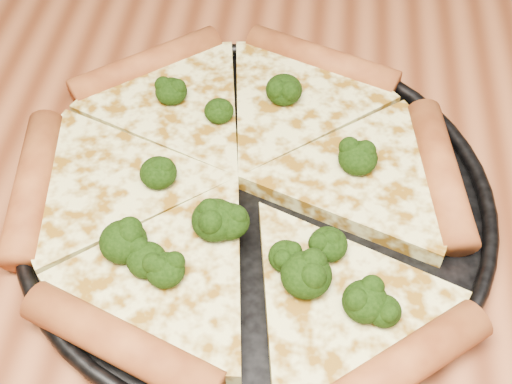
# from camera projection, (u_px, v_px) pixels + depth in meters

# --- Properties ---
(dining_table) EXTENTS (1.20, 0.90, 0.75)m
(dining_table) POSITION_uv_depth(u_px,v_px,m) (311.00, 361.00, 0.54)
(dining_table) COLOR brown
(dining_table) RESTS_ON ground
(pizza_pan) EXTENTS (0.36, 0.36, 0.02)m
(pizza_pan) POSITION_uv_depth(u_px,v_px,m) (256.00, 199.00, 0.52)
(pizza_pan) COLOR black
(pizza_pan) RESTS_ON dining_table
(pizza) EXTENTS (0.36, 0.38, 0.03)m
(pizza) POSITION_uv_depth(u_px,v_px,m) (242.00, 183.00, 0.52)
(pizza) COLOR #E1DC8A
(pizza) RESTS_ON pizza_pan
(broccoli_florets) EXTENTS (0.20, 0.22, 0.03)m
(broccoli_florets) POSITION_uv_depth(u_px,v_px,m) (246.00, 211.00, 0.49)
(broccoli_florets) COLOR black
(broccoli_florets) RESTS_ON pizza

